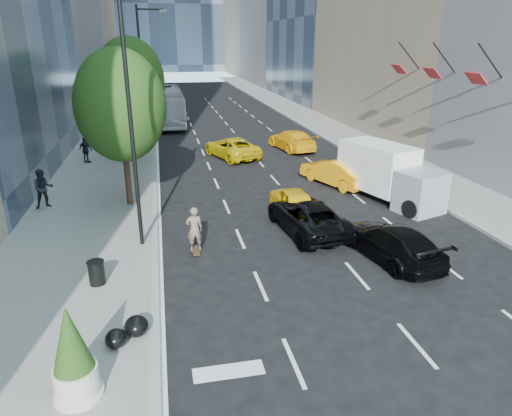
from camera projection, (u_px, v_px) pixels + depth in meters
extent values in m
plane|color=black|center=(330.00, 278.00, 15.97)|extent=(160.00, 160.00, 0.00)
cube|color=slate|center=(121.00, 130.00, 41.75)|extent=(6.00, 120.00, 0.15)
cube|color=slate|center=(319.00, 123.00, 45.40)|extent=(4.00, 120.00, 0.15)
cylinder|color=black|center=(130.00, 119.00, 16.60)|extent=(0.16, 0.16, 10.00)
cylinder|color=black|center=(142.00, 79.00, 33.12)|extent=(0.16, 0.16, 10.00)
cylinder|color=black|center=(150.00, 9.00, 31.67)|extent=(1.80, 0.12, 0.12)
cube|color=#99998C|center=(163.00, 11.00, 31.87)|extent=(0.50, 0.22, 0.15)
cylinder|color=black|center=(127.00, 173.00, 22.24)|extent=(0.30, 0.30, 3.15)
ellipsoid|color=#18340E|center=(120.00, 106.00, 21.12)|extent=(4.20, 4.20, 5.25)
cylinder|color=black|center=(135.00, 133.00, 31.39)|extent=(0.30, 0.30, 3.38)
ellipsoid|color=#18340E|center=(130.00, 80.00, 30.18)|extent=(4.50, 4.50, 5.62)
cylinder|color=black|center=(141.00, 109.00, 43.40)|extent=(0.30, 0.30, 2.93)
ellipsoid|color=#18340E|center=(138.00, 77.00, 42.35)|extent=(3.90, 3.90, 4.88)
cylinder|color=black|center=(149.00, 89.00, 50.50)|extent=(0.14, 0.14, 5.20)
imported|color=black|center=(148.00, 74.00, 49.95)|extent=(2.48, 0.53, 1.00)
cylinder|color=black|center=(490.00, 61.00, 23.08)|extent=(1.75, 0.08, 1.75)
cube|color=#B52A29|center=(476.00, 78.00, 23.25)|extent=(0.64, 1.30, 0.64)
cylinder|color=black|center=(444.00, 58.00, 26.75)|extent=(1.75, 0.08, 1.75)
cube|color=#B52A29|center=(432.00, 73.00, 26.92)|extent=(0.64, 1.30, 0.64)
cylinder|color=black|center=(409.00, 56.00, 30.42)|extent=(1.75, 0.08, 1.75)
cube|color=#B52A29|center=(399.00, 69.00, 30.59)|extent=(0.64, 1.30, 0.64)
imported|color=brown|center=(195.00, 232.00, 17.55)|extent=(0.67, 0.46, 1.78)
imported|color=black|center=(308.00, 216.00, 19.65)|extent=(2.88, 5.27, 1.40)
imported|color=black|center=(391.00, 242.00, 17.18)|extent=(2.81, 5.00, 1.37)
imported|color=yellow|center=(293.00, 200.00, 21.81)|extent=(1.64, 3.82, 1.29)
imported|color=#FF9F0D|center=(336.00, 172.00, 26.07)|extent=(3.24, 4.91, 1.53)
imported|color=gold|center=(232.00, 148.00, 32.12)|extent=(3.91, 5.62, 1.43)
imported|color=#FFB70D|center=(292.00, 140.00, 34.45)|extent=(2.97, 5.38, 1.48)
imported|color=silver|center=(168.00, 106.00, 45.02)|extent=(2.95, 12.44, 3.46)
cube|color=white|center=(377.00, 166.00, 23.97)|extent=(3.22, 4.45, 2.35)
cube|color=gray|center=(420.00, 192.00, 21.77)|extent=(2.44, 2.27, 2.00)
cylinder|color=black|center=(411.00, 209.00, 21.26)|extent=(0.56, 0.92, 0.87)
cylinder|color=black|center=(438.00, 202.00, 22.11)|extent=(0.56, 0.92, 0.87)
cylinder|color=black|center=(345.00, 183.00, 25.08)|extent=(0.56, 0.92, 0.87)
cylinder|color=black|center=(370.00, 178.00, 25.94)|extent=(0.56, 0.92, 0.87)
imported|color=black|center=(43.00, 189.00, 21.97)|extent=(1.12, 0.99, 1.92)
imported|color=black|center=(86.00, 150.00, 30.14)|extent=(1.07, 0.88, 1.71)
cylinder|color=black|center=(97.00, 273.00, 15.19)|extent=(0.53, 0.53, 0.79)
cylinder|color=beige|center=(77.00, 382.00, 10.36)|extent=(0.99, 0.99, 0.80)
cone|color=#18340E|center=(70.00, 338.00, 9.95)|extent=(0.90, 0.90, 1.59)
ellipsoid|color=black|center=(136.00, 326.00, 12.57)|extent=(0.67, 0.73, 0.57)
ellipsoid|color=black|center=(116.00, 339.00, 12.10)|extent=(0.58, 0.64, 0.50)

